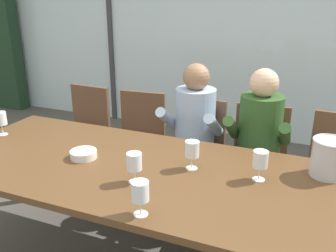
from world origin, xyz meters
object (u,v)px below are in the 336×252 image
Objects in this scene: tasting_bowl at (84,154)px; wine_glass_spare_empty at (134,163)px; chair_near_curtain at (85,126)px; wine_glass_by_right_taster at (140,193)px; chair_left_of_center at (139,135)px; chair_center at (196,144)px; chair_right_of_center at (258,153)px; ice_bucket_primary at (329,157)px; wine_glass_by_left_taster at (192,150)px; wine_glass_center_pour at (1,120)px; person_pale_blue_shirt at (192,130)px; dining_table at (146,177)px; wine_glass_near_bucket at (260,161)px; person_olive_shirt at (258,139)px.

wine_glass_spare_empty is at bearing -19.39° from tasting_bowl.
chair_near_curtain is 1.93m from wine_glass_by_right_taster.
chair_near_curtain and chair_left_of_center have the same top height.
chair_center reaches higher than tasting_bowl.
chair_center and chair_right_of_center have the same top height.
ice_bucket_primary is at bearing -27.12° from chair_left_of_center.
wine_glass_by_left_taster is at bearing -110.18° from chair_right_of_center.
wine_glass_spare_empty is at bearing -153.22° from ice_bucket_primary.
wine_glass_center_pour is (-1.22, -0.85, 0.33)m from chair_center.
wine_glass_spare_empty is at bearing -130.15° from wine_glass_by_left_taster.
person_pale_blue_shirt reaches higher than ice_bucket_primary.
chair_right_of_center is at bearing 4.84° from chair_center.
chair_right_of_center is 5.10× the size of wine_glass_by_right_taster.
wine_glass_center_pour reaches higher than dining_table.
person_pale_blue_shirt is (-0.51, -0.14, 0.17)m from chair_right_of_center.
dining_table is 2.99× the size of chair_right_of_center.
dining_table is 1.09m from chair_right_of_center.
person_pale_blue_shirt is 1.11m from ice_bucket_primary.
person_pale_blue_shirt reaches higher than chair_right_of_center.
wine_glass_near_bucket is at bearing -150.00° from ice_bucket_primary.
wine_glass_by_left_taster is at bearing -51.80° from chair_left_of_center.
person_olive_shirt is 5.51× the size of ice_bucket_primary.
wine_glass_spare_empty is at bearing 122.38° from wine_glass_by_right_taster.
wine_glass_near_bucket is 1.00× the size of wine_glass_spare_empty.
ice_bucket_primary reaches higher than wine_glass_center_pour.
wine_glass_center_pour is (-0.79, 0.11, 0.09)m from tasting_bowl.
wine_glass_spare_empty is at bearing -83.35° from dining_table.
wine_glass_by_left_taster is (0.78, -0.85, 0.33)m from chair_left_of_center.
ice_bucket_primary is 1.26× the size of wine_glass_by_left_taster.
chair_near_curtain is at bearing 175.07° from chair_left_of_center.
person_olive_shirt is at bearing -1.45° from chair_near_curtain.
chair_left_of_center is 0.74× the size of person_pale_blue_shirt.
wine_glass_by_right_taster is (0.18, -1.39, 0.33)m from chair_center.
chair_near_curtain is 1.63m from wine_glass_spare_empty.
wine_glass_by_right_taster is (0.72, -1.39, 0.33)m from chair_left_of_center.
chair_left_of_center and chair_center have the same top height.
person_olive_shirt reaches higher than wine_glass_by_left_taster.
dining_table is 15.27× the size of wine_glass_near_bucket.
wine_glass_near_bucket is 0.69m from wine_glass_spare_empty.
person_pale_blue_shirt is 5.51× the size of ice_bucket_primary.
dining_table is at bearing -85.84° from chair_center.
wine_glass_by_left_taster is at bearing -69.04° from chair_center.
wine_glass_by_left_taster reaches higher than dining_table.
wine_glass_near_bucket is at bearing 50.78° from wine_glass_by_right_taster.
chair_center is 5.28× the size of tasting_bowl.
tasting_bowl is 0.97× the size of wine_glass_near_bucket.
wine_glass_spare_empty reaches higher than chair_near_curtain.
ice_bucket_primary is at bearing -46.98° from person_olive_shirt.
person_olive_shirt is 0.77m from wine_glass_by_left_taster.
chair_left_of_center is at bearing 51.57° from wine_glass_center_pour.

